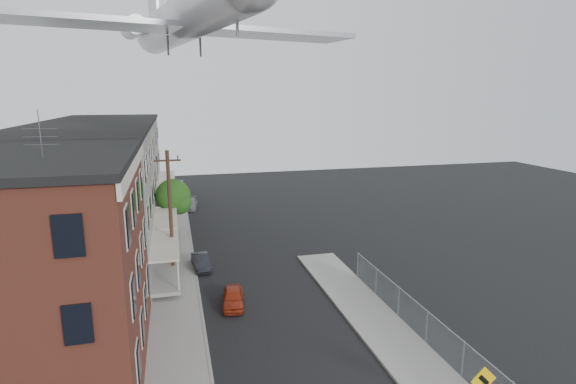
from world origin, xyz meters
name	(u,v)px	position (x,y,z in m)	size (l,w,h in m)	color
sidewalk_left	(174,247)	(-5.50, 24.00, 0.06)	(3.00, 62.00, 0.12)	gray
sidewalk_right	(391,337)	(5.50, 6.00, 0.06)	(3.00, 26.00, 0.12)	gray
curb_left	(192,245)	(-4.05, 24.00, 0.07)	(0.15, 62.00, 0.14)	gray
curb_right	(365,341)	(4.05, 6.00, 0.07)	(0.15, 26.00, 0.14)	gray
corner_building	(18,272)	(-12.00, 7.00, 5.16)	(10.31, 12.30, 12.15)	#3E1A13
row_house_a	(67,217)	(-11.96, 16.50, 5.13)	(11.98, 7.00, 10.30)	slate
row_house_b	(86,194)	(-11.96, 23.50, 5.13)	(11.98, 7.00, 10.30)	gray
row_house_c	(99,178)	(-11.96, 30.50, 5.13)	(11.98, 7.00, 10.30)	slate
row_house_d	(109,167)	(-11.96, 37.50, 5.13)	(11.98, 7.00, 10.30)	gray
row_house_e	(116,158)	(-11.96, 44.50, 5.13)	(11.98, 7.00, 10.30)	slate
chainlink_fence	(427,327)	(7.00, 5.00, 1.00)	(0.06, 18.06, 1.90)	gray
utility_pole	(170,212)	(-5.60, 18.00, 4.67)	(1.80, 0.26, 9.00)	black
street_tree	(175,198)	(-5.27, 27.92, 3.45)	(3.22, 3.20, 5.20)	black
car_near	(233,298)	(-2.11, 11.91, 0.54)	(1.27, 3.17, 1.08)	#A42D15
car_mid	(201,262)	(-3.60, 18.59, 0.54)	(1.14, 3.25, 1.07)	black
car_far	(190,204)	(-3.60, 37.39, 0.56)	(1.56, 3.84, 1.11)	slate
airplane	(184,17)	(-3.91, 20.89, 18.10)	(24.09, 27.53, 7.92)	silver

